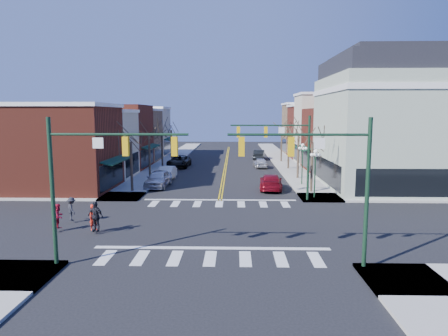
# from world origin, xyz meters

# --- Properties ---
(ground) EXTENTS (160.00, 160.00, 0.00)m
(ground) POSITION_xyz_m (0.00, 0.00, 0.00)
(ground) COLOR black
(ground) RESTS_ON ground
(sidewalk_left) EXTENTS (3.50, 70.00, 0.15)m
(sidewalk_left) POSITION_xyz_m (-8.75, 20.00, 0.07)
(sidewalk_left) COLOR #9E9B93
(sidewalk_left) RESTS_ON ground
(sidewalk_right) EXTENTS (3.50, 70.00, 0.15)m
(sidewalk_right) POSITION_xyz_m (8.75, 20.00, 0.07)
(sidewalk_right) COLOR #9E9B93
(sidewalk_right) RESTS_ON ground
(bldg_left_brick_a) EXTENTS (10.00, 8.50, 8.00)m
(bldg_left_brick_a) POSITION_xyz_m (-15.50, 11.75, 4.00)
(bldg_left_brick_a) COLOR maroon
(bldg_left_brick_a) RESTS_ON ground
(bldg_left_stucco_a) EXTENTS (10.00, 7.00, 7.50)m
(bldg_left_stucco_a) POSITION_xyz_m (-15.50, 19.50, 3.75)
(bldg_left_stucco_a) COLOR beige
(bldg_left_stucco_a) RESTS_ON ground
(bldg_left_brick_b) EXTENTS (10.00, 9.00, 8.50)m
(bldg_left_brick_b) POSITION_xyz_m (-15.50, 27.50, 4.25)
(bldg_left_brick_b) COLOR maroon
(bldg_left_brick_b) RESTS_ON ground
(bldg_left_tan) EXTENTS (10.00, 7.50, 7.80)m
(bldg_left_tan) POSITION_xyz_m (-15.50, 35.75, 3.90)
(bldg_left_tan) COLOR #8E6F4E
(bldg_left_tan) RESTS_ON ground
(bldg_left_stucco_b) EXTENTS (10.00, 8.00, 8.20)m
(bldg_left_stucco_b) POSITION_xyz_m (-15.50, 43.50, 4.10)
(bldg_left_stucco_b) COLOR beige
(bldg_left_stucco_b) RESTS_ON ground
(bldg_right_brick_a) EXTENTS (10.00, 8.50, 8.00)m
(bldg_right_brick_a) POSITION_xyz_m (15.50, 25.75, 4.00)
(bldg_right_brick_a) COLOR maroon
(bldg_right_brick_a) RESTS_ON ground
(bldg_right_stucco) EXTENTS (10.00, 7.00, 10.00)m
(bldg_right_stucco) POSITION_xyz_m (15.50, 33.50, 5.00)
(bldg_right_stucco) COLOR beige
(bldg_right_stucco) RESTS_ON ground
(bldg_right_brick_b) EXTENTS (10.00, 8.00, 8.50)m
(bldg_right_brick_b) POSITION_xyz_m (15.50, 41.00, 4.25)
(bldg_right_brick_b) COLOR maroon
(bldg_right_brick_b) RESTS_ON ground
(bldg_right_tan) EXTENTS (10.00, 8.00, 9.00)m
(bldg_right_tan) POSITION_xyz_m (15.50, 49.00, 4.50)
(bldg_right_tan) COLOR #8E6F4E
(bldg_right_tan) RESTS_ON ground
(victorian_corner) EXTENTS (12.25, 14.25, 13.30)m
(victorian_corner) POSITION_xyz_m (16.50, 14.50, 6.66)
(victorian_corner) COLOR #A1AF98
(victorian_corner) RESTS_ON ground
(traffic_mast_near_left) EXTENTS (6.60, 0.28, 7.20)m
(traffic_mast_near_left) POSITION_xyz_m (-5.55, -7.40, 4.71)
(traffic_mast_near_left) COLOR #14331E
(traffic_mast_near_left) RESTS_ON ground
(traffic_mast_near_right) EXTENTS (6.60, 0.28, 7.20)m
(traffic_mast_near_right) POSITION_xyz_m (5.55, -7.40, 4.71)
(traffic_mast_near_right) COLOR #14331E
(traffic_mast_near_right) RESTS_ON ground
(traffic_mast_far_right) EXTENTS (6.60, 0.28, 7.20)m
(traffic_mast_far_right) POSITION_xyz_m (5.55, 7.40, 4.71)
(traffic_mast_far_right) COLOR #14331E
(traffic_mast_far_right) RESTS_ON ground
(lamppost_corner) EXTENTS (0.36, 0.36, 4.33)m
(lamppost_corner) POSITION_xyz_m (8.20, 8.50, 2.96)
(lamppost_corner) COLOR #14331E
(lamppost_corner) RESTS_ON ground
(lamppost_midblock) EXTENTS (0.36, 0.36, 4.33)m
(lamppost_midblock) POSITION_xyz_m (8.20, 15.00, 2.96)
(lamppost_midblock) COLOR #14331E
(lamppost_midblock) RESTS_ON ground
(tree_left_a) EXTENTS (0.24, 0.24, 4.76)m
(tree_left_a) POSITION_xyz_m (-8.40, 11.00, 2.38)
(tree_left_a) COLOR #382B21
(tree_left_a) RESTS_ON ground
(tree_left_b) EXTENTS (0.24, 0.24, 5.04)m
(tree_left_b) POSITION_xyz_m (-8.40, 19.00, 2.52)
(tree_left_b) COLOR #382B21
(tree_left_b) RESTS_ON ground
(tree_left_c) EXTENTS (0.24, 0.24, 4.55)m
(tree_left_c) POSITION_xyz_m (-8.40, 27.00, 2.27)
(tree_left_c) COLOR #382B21
(tree_left_c) RESTS_ON ground
(tree_left_d) EXTENTS (0.24, 0.24, 4.90)m
(tree_left_d) POSITION_xyz_m (-8.40, 35.00, 2.45)
(tree_left_d) COLOR #382B21
(tree_left_d) RESTS_ON ground
(tree_right_a) EXTENTS (0.24, 0.24, 4.62)m
(tree_right_a) POSITION_xyz_m (8.40, 11.00, 2.31)
(tree_right_a) COLOR #382B21
(tree_right_a) RESTS_ON ground
(tree_right_b) EXTENTS (0.24, 0.24, 5.18)m
(tree_right_b) POSITION_xyz_m (8.40, 19.00, 2.59)
(tree_right_b) COLOR #382B21
(tree_right_b) RESTS_ON ground
(tree_right_c) EXTENTS (0.24, 0.24, 4.83)m
(tree_right_c) POSITION_xyz_m (8.40, 27.00, 2.42)
(tree_right_c) COLOR #382B21
(tree_right_c) RESTS_ON ground
(tree_right_d) EXTENTS (0.24, 0.24, 4.97)m
(tree_right_d) POSITION_xyz_m (8.40, 35.00, 2.48)
(tree_right_d) COLOR #382B21
(tree_right_d) RESTS_ON ground
(car_left_near) EXTENTS (2.35, 5.18, 1.72)m
(car_left_near) POSITION_xyz_m (-6.40, 13.64, 0.86)
(car_left_near) COLOR silver
(car_left_near) RESTS_ON ground
(car_left_mid) EXTENTS (1.82, 4.66, 1.51)m
(car_left_mid) POSITION_xyz_m (-6.34, 17.94, 0.76)
(car_left_mid) COLOR silver
(car_left_mid) RESTS_ON ground
(car_left_far) EXTENTS (2.93, 5.97, 1.63)m
(car_left_far) POSITION_xyz_m (-6.40, 28.77, 0.82)
(car_left_far) COLOR black
(car_left_far) RESTS_ON ground
(car_right_near) EXTENTS (2.54, 5.37, 1.51)m
(car_right_near) POSITION_xyz_m (4.80, 12.60, 0.76)
(car_right_near) COLOR maroon
(car_right_near) RESTS_ON ground
(car_right_mid) EXTENTS (1.89, 4.12, 1.37)m
(car_right_mid) POSITION_xyz_m (4.80, 28.59, 0.68)
(car_right_mid) COLOR silver
(car_right_mid) RESTS_ON ground
(car_right_far) EXTENTS (2.20, 4.95, 1.58)m
(car_right_far) POSITION_xyz_m (5.23, 38.55, 0.79)
(car_right_far) COLOR black
(car_right_far) RESTS_ON ground
(pedestrian_red_a) EXTENTS (0.68, 0.71, 1.64)m
(pedestrian_red_a) POSITION_xyz_m (-7.51, -1.85, 0.97)
(pedestrian_red_a) COLOR red
(pedestrian_red_a) RESTS_ON sidewalk_left
(pedestrian_red_b) EXTENTS (0.71, 0.86, 1.62)m
(pedestrian_red_b) POSITION_xyz_m (-9.80, -1.67, 0.96)
(pedestrian_red_b) COLOR #AB122B
(pedestrian_red_b) RESTS_ON sidewalk_left
(pedestrian_dark_a) EXTENTS (1.21, 0.86, 1.90)m
(pedestrian_dark_a) POSITION_xyz_m (-7.30, -2.12, 1.10)
(pedestrian_dark_a) COLOR black
(pedestrian_dark_a) RESTS_ON sidewalk_left
(pedestrian_dark_b) EXTENTS (1.09, 1.19, 1.60)m
(pedestrian_dark_b) POSITION_xyz_m (-9.79, 0.33, 0.95)
(pedestrian_dark_b) COLOR black
(pedestrian_dark_b) RESTS_ON sidewalk_left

